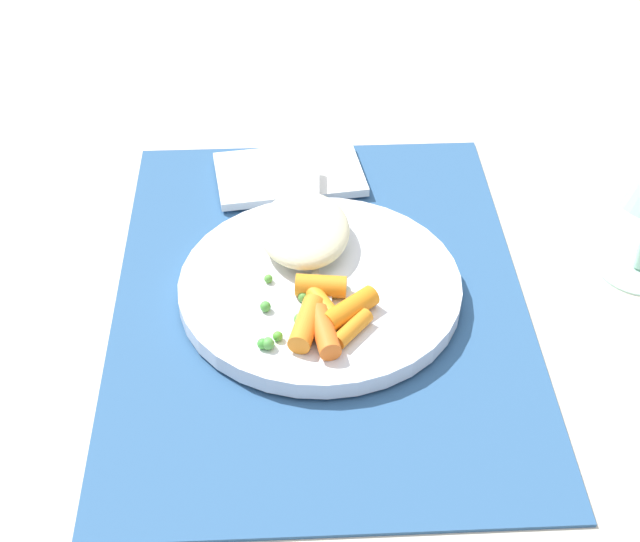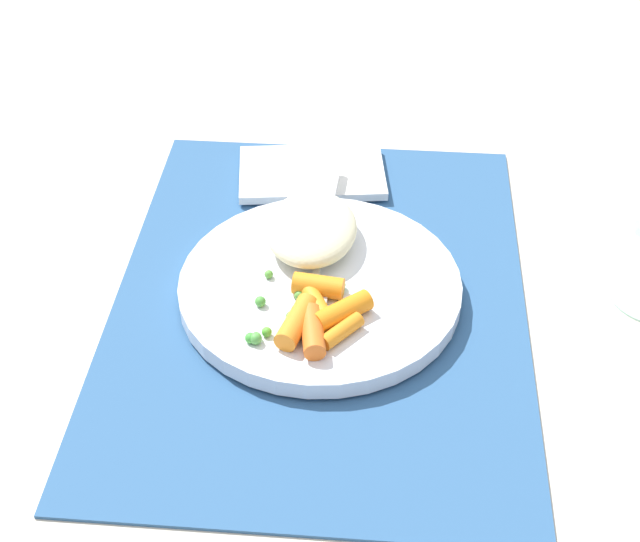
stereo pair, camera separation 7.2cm
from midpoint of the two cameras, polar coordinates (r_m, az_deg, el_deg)
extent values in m
plane|color=beige|center=(0.76, -2.71, -1.88)|extent=(2.40, 2.40, 0.00)
cube|color=#2D5684|center=(0.76, -2.72, -1.71)|extent=(0.46, 0.34, 0.01)
cylinder|color=white|center=(0.75, -2.75, -1.12)|extent=(0.23, 0.23, 0.01)
ellipsoid|color=beige|center=(0.78, -3.66, 2.48)|extent=(0.10, 0.08, 0.03)
cylinder|color=orange|center=(0.70, -3.80, -3.40)|extent=(0.05, 0.03, 0.02)
cylinder|color=orange|center=(0.69, -2.79, -3.90)|extent=(0.05, 0.02, 0.02)
cylinder|color=orange|center=(0.70, -0.95, -3.72)|extent=(0.04, 0.03, 0.01)
cylinder|color=orange|center=(0.73, -2.64, -1.04)|extent=(0.02, 0.04, 0.02)
cylinder|color=orange|center=(0.71, -1.05, -2.50)|extent=(0.04, 0.05, 0.02)
cylinder|color=orange|center=(0.72, -2.52, -2.14)|extent=(0.04, 0.03, 0.01)
sphere|color=#4FA044|center=(0.69, -6.23, -4.64)|extent=(0.01, 0.01, 0.01)
sphere|color=#569E3C|center=(0.71, -4.16, -3.13)|extent=(0.01, 0.01, 0.01)
sphere|color=green|center=(0.74, -1.45, -0.87)|extent=(0.01, 0.01, 0.01)
sphere|color=#50A331|center=(0.70, -5.61, -4.17)|extent=(0.01, 0.01, 0.01)
sphere|color=green|center=(0.73, -2.98, -1.27)|extent=(0.01, 0.01, 0.01)
sphere|color=#56A23C|center=(0.75, -5.99, -0.72)|extent=(0.01, 0.01, 0.01)
sphere|color=#4B9B3D|center=(0.72, -6.27, -2.32)|extent=(0.01, 0.01, 0.01)
sphere|color=green|center=(0.69, -6.57, -4.63)|extent=(0.01, 0.01, 0.01)
sphere|color=green|center=(0.73, 0.00, -1.66)|extent=(0.01, 0.01, 0.01)
sphere|color=#51953A|center=(0.73, -3.89, -1.74)|extent=(0.01, 0.01, 0.01)
sphere|color=#579737|center=(0.73, -3.65, -1.21)|extent=(0.01, 0.01, 0.01)
sphere|color=green|center=(0.69, -6.22, -4.53)|extent=(0.01, 0.01, 0.01)
sphere|color=#509A35|center=(0.71, -3.83, -2.75)|extent=(0.01, 0.01, 0.01)
cube|color=silver|center=(0.73, -2.85, -1.94)|extent=(0.05, 0.02, 0.01)
cube|color=silver|center=(0.81, -2.55, 3.18)|extent=(0.17, 0.01, 0.01)
cylinder|color=#B2E0CC|center=(0.82, 16.77, 0.10)|extent=(0.07, 0.07, 0.00)
cube|color=white|center=(0.89, -4.25, 5.92)|extent=(0.10, 0.15, 0.01)
camera|label=1|loc=(0.04, -92.79, -2.38)|focal=51.68mm
camera|label=2|loc=(0.04, 87.21, 2.38)|focal=51.68mm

